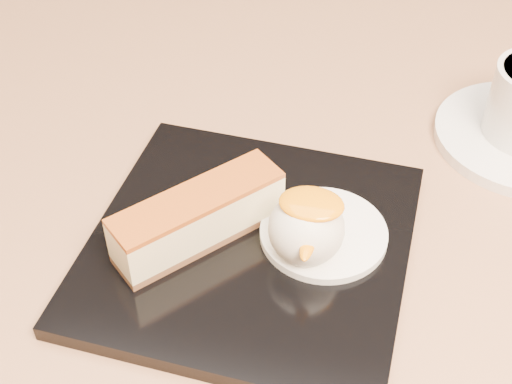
% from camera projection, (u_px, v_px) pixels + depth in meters
% --- Properties ---
extents(table, '(0.80, 0.80, 0.72)m').
position_uv_depth(table, '(297.00, 349.00, 0.63)').
color(table, black).
rests_on(table, ground).
extents(dessert_plate, '(0.23, 0.23, 0.01)m').
position_uv_depth(dessert_plate, '(250.00, 246.00, 0.51)').
color(dessert_plate, black).
rests_on(dessert_plate, table).
extents(cheesecake, '(0.11, 0.11, 0.04)m').
position_uv_depth(cheesecake, '(198.00, 217.00, 0.49)').
color(cheesecake, brown).
rests_on(cheesecake, dessert_plate).
extents(cream_smear, '(0.09, 0.09, 0.01)m').
position_uv_depth(cream_smear, '(324.00, 233.00, 0.50)').
color(cream_smear, white).
rests_on(cream_smear, dessert_plate).
extents(ice_cream_scoop, '(0.05, 0.05, 0.05)m').
position_uv_depth(ice_cream_scoop, '(306.00, 229.00, 0.47)').
color(ice_cream_scoop, white).
rests_on(ice_cream_scoop, cream_smear).
extents(mango_sauce, '(0.04, 0.03, 0.01)m').
position_uv_depth(mango_sauce, '(312.00, 204.00, 0.46)').
color(mango_sauce, orange).
rests_on(mango_sauce, ice_cream_scoop).
extents(mint_sprig, '(0.03, 0.02, 0.00)m').
position_uv_depth(mint_sprig, '(289.00, 200.00, 0.52)').
color(mint_sprig, '#2E8C42').
rests_on(mint_sprig, cream_smear).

